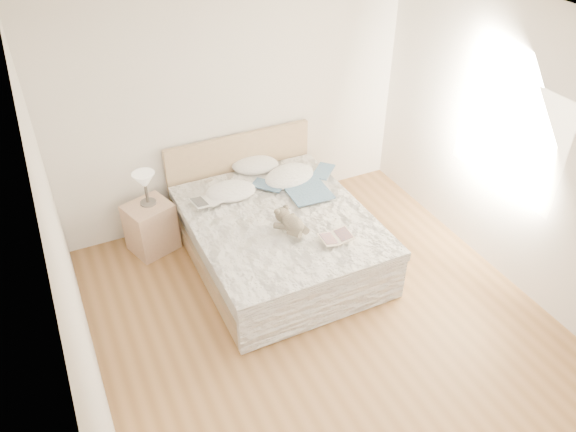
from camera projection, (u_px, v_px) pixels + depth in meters
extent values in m
cube|color=brown|center=(331.00, 333.00, 5.16)|extent=(4.00, 4.50, 0.00)
cube|color=white|center=(350.00, 42.00, 3.58)|extent=(4.00, 4.50, 0.00)
cube|color=silver|center=(234.00, 103.00, 6.01)|extent=(4.00, 0.02, 2.70)
cube|color=silver|center=(73.00, 290.00, 3.67)|extent=(0.02, 4.50, 2.70)
cube|color=silver|center=(531.00, 158.00, 5.07)|extent=(0.02, 4.50, 2.70)
cube|color=white|center=(509.00, 134.00, 5.22)|extent=(0.02, 1.30, 1.10)
cube|color=tan|center=(278.00, 252.00, 5.94)|extent=(1.68, 2.08, 0.20)
cube|color=silver|center=(278.00, 234.00, 5.79)|extent=(1.60, 2.00, 0.30)
cube|color=silver|center=(280.00, 221.00, 5.65)|extent=(1.72, 2.05, 0.10)
cube|color=tan|center=(240.00, 174.00, 6.47)|extent=(1.70, 0.06, 1.00)
cube|color=tan|center=(151.00, 227.00, 6.00)|extent=(0.55, 0.52, 0.56)
cylinder|color=#4F4A44|center=(148.00, 203.00, 5.86)|extent=(0.17, 0.17, 0.02)
cylinder|color=#413B35|center=(146.00, 193.00, 5.79)|extent=(0.03, 0.03, 0.23)
cone|color=white|center=(144.00, 180.00, 5.70)|extent=(0.26, 0.26, 0.17)
ellipsoid|color=white|center=(231.00, 191.00, 5.92)|extent=(0.58, 0.45, 0.16)
ellipsoid|color=white|center=(255.00, 165.00, 6.36)|extent=(0.63, 0.53, 0.16)
ellipsoid|color=white|center=(289.00, 176.00, 6.16)|extent=(0.68, 0.55, 0.18)
cube|color=white|center=(207.00, 201.00, 5.78)|extent=(0.36, 0.28, 0.02)
cube|color=#FCECCD|center=(336.00, 238.00, 5.29)|extent=(0.33, 0.23, 0.02)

